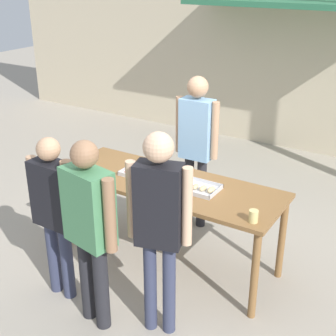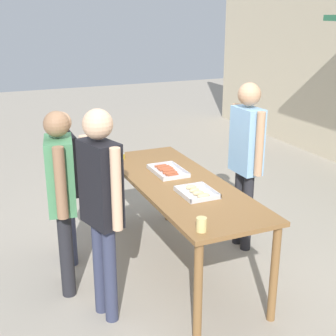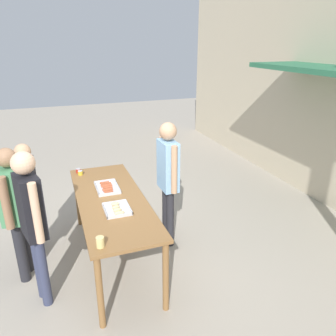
{
  "view_description": "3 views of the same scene",
  "coord_description": "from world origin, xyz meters",
  "px_view_note": "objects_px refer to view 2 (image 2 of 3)",
  "views": [
    {
      "loc": [
        2.22,
        -3.59,
        2.92
      ],
      "look_at": [
        0.0,
        0.0,
        1.08
      ],
      "focal_mm": 50.0,
      "sensor_mm": 36.0,
      "label": 1
    },
    {
      "loc": [
        3.84,
        -1.79,
        2.51
      ],
      "look_at": [
        -0.3,
        0.01,
        0.98
      ],
      "focal_mm": 50.0,
      "sensor_mm": 36.0,
      "label": 2
    },
    {
      "loc": [
        3.79,
        -0.6,
        2.81
      ],
      "look_at": [
        -0.13,
        0.83,
        1.18
      ],
      "focal_mm": 35.0,
      "sensor_mm": 36.0,
      "label": 3
    }
  ],
  "objects_px": {
    "person_server_behind_table": "(246,150)",
    "person_customer_holding_hotdog": "(65,175)",
    "food_tray_buns": "(197,193)",
    "condiment_jar_ketchup": "(122,156)",
    "person_customer_with_cup": "(101,196)",
    "beer_cup": "(201,225)",
    "person_customer_waiting_in_line": "(62,188)",
    "food_tray_sausages": "(168,171)",
    "condiment_jar_mustard": "(117,154)"
  },
  "relations": [
    {
      "from": "beer_cup",
      "to": "person_server_behind_table",
      "type": "relative_size",
      "value": 0.06
    },
    {
      "from": "food_tray_sausages",
      "to": "beer_cup",
      "type": "height_order",
      "value": "beer_cup"
    },
    {
      "from": "person_customer_holding_hotdog",
      "to": "person_customer_with_cup",
      "type": "bearing_deg",
      "value": -174.56
    },
    {
      "from": "condiment_jar_ketchup",
      "to": "person_customer_waiting_in_line",
      "type": "relative_size",
      "value": 0.04
    },
    {
      "from": "beer_cup",
      "to": "person_customer_holding_hotdog",
      "type": "bearing_deg",
      "value": -156.54
    },
    {
      "from": "person_server_behind_table",
      "to": "person_customer_holding_hotdog",
      "type": "height_order",
      "value": "person_server_behind_table"
    },
    {
      "from": "food_tray_sausages",
      "to": "person_customer_waiting_in_line",
      "type": "distance_m",
      "value": 1.16
    },
    {
      "from": "person_customer_holding_hotdog",
      "to": "person_customer_with_cup",
      "type": "xyz_separation_m",
      "value": [
        1.06,
        0.08,
        0.16
      ]
    },
    {
      "from": "condiment_jar_ketchup",
      "to": "person_customer_waiting_in_line",
      "type": "xyz_separation_m",
      "value": [
        0.88,
        -0.84,
        0.06
      ]
    },
    {
      "from": "food_tray_sausages",
      "to": "condiment_jar_ketchup",
      "type": "relative_size",
      "value": 6.29
    },
    {
      "from": "person_customer_holding_hotdog",
      "to": "person_customer_waiting_in_line",
      "type": "height_order",
      "value": "person_customer_waiting_in_line"
    },
    {
      "from": "food_tray_sausages",
      "to": "person_server_behind_table",
      "type": "relative_size",
      "value": 0.25
    },
    {
      "from": "food_tray_buns",
      "to": "person_server_behind_table",
      "type": "height_order",
      "value": "person_server_behind_table"
    },
    {
      "from": "food_tray_sausages",
      "to": "person_customer_with_cup",
      "type": "xyz_separation_m",
      "value": [
        0.78,
        -0.92,
        0.16
      ]
    },
    {
      "from": "condiment_jar_ketchup",
      "to": "beer_cup",
      "type": "relative_size",
      "value": 0.66
    },
    {
      "from": "condiment_jar_mustard",
      "to": "beer_cup",
      "type": "bearing_deg",
      "value": 0.13
    },
    {
      "from": "food_tray_buns",
      "to": "condiment_jar_ketchup",
      "type": "relative_size",
      "value": 5.02
    },
    {
      "from": "condiment_jar_mustard",
      "to": "person_customer_with_cup",
      "type": "bearing_deg",
      "value": -21.93
    },
    {
      "from": "condiment_jar_ketchup",
      "to": "person_customer_with_cup",
      "type": "xyz_separation_m",
      "value": [
        1.41,
        -0.63,
        0.15
      ]
    },
    {
      "from": "food_tray_buns",
      "to": "person_customer_holding_hotdog",
      "type": "distance_m",
      "value": 1.37
    },
    {
      "from": "person_customer_waiting_in_line",
      "to": "person_server_behind_table",
      "type": "bearing_deg",
      "value": -76.92
    },
    {
      "from": "food_tray_sausages",
      "to": "condiment_jar_mustard",
      "type": "xyz_separation_m",
      "value": [
        -0.73,
        -0.31,
        0.02
      ]
    },
    {
      "from": "person_server_behind_table",
      "to": "person_customer_waiting_in_line",
      "type": "xyz_separation_m",
      "value": [
        0.08,
        -1.95,
        -0.1
      ]
    },
    {
      "from": "condiment_jar_mustard",
      "to": "person_customer_holding_hotdog",
      "type": "distance_m",
      "value": 0.83
    },
    {
      "from": "beer_cup",
      "to": "person_customer_holding_hotdog",
      "type": "relative_size",
      "value": 0.07
    },
    {
      "from": "person_customer_with_cup",
      "to": "condiment_jar_mustard",
      "type": "bearing_deg",
      "value": -38.05
    },
    {
      "from": "beer_cup",
      "to": "person_customer_waiting_in_line",
      "type": "bearing_deg",
      "value": -142.53
    },
    {
      "from": "food_tray_sausages",
      "to": "condiment_jar_ketchup",
      "type": "height_order",
      "value": "condiment_jar_ketchup"
    },
    {
      "from": "food_tray_buns",
      "to": "person_customer_waiting_in_line",
      "type": "distance_m",
      "value": 1.2
    },
    {
      "from": "person_customer_holding_hotdog",
      "to": "beer_cup",
      "type": "bearing_deg",
      "value": -155.54
    },
    {
      "from": "food_tray_sausages",
      "to": "beer_cup",
      "type": "relative_size",
      "value": 4.13
    },
    {
      "from": "condiment_jar_mustard",
      "to": "person_customer_waiting_in_line",
      "type": "height_order",
      "value": "person_customer_waiting_in_line"
    },
    {
      "from": "person_customer_holding_hotdog",
      "to": "person_server_behind_table",
      "type": "bearing_deg",
      "value": -102.7
    },
    {
      "from": "condiment_jar_mustard",
      "to": "beer_cup",
      "type": "xyz_separation_m",
      "value": [
        2.06,
        0.0,
        0.02
      ]
    },
    {
      "from": "person_customer_with_cup",
      "to": "person_customer_waiting_in_line",
      "type": "bearing_deg",
      "value": 5.69
    },
    {
      "from": "person_server_behind_table",
      "to": "person_customer_holding_hotdog",
      "type": "distance_m",
      "value": 1.88
    },
    {
      "from": "condiment_jar_mustard",
      "to": "person_customer_waiting_in_line",
      "type": "bearing_deg",
      "value": -40.01
    },
    {
      "from": "person_server_behind_table",
      "to": "beer_cup",
      "type": "bearing_deg",
      "value": -45.23
    },
    {
      "from": "food_tray_buns",
      "to": "person_customer_with_cup",
      "type": "relative_size",
      "value": 0.2
    },
    {
      "from": "food_tray_sausages",
      "to": "condiment_jar_ketchup",
      "type": "xyz_separation_m",
      "value": [
        -0.63,
        -0.29,
        0.02
      ]
    },
    {
      "from": "condiment_jar_ketchup",
      "to": "beer_cup",
      "type": "distance_m",
      "value": 1.96
    },
    {
      "from": "condiment_jar_ketchup",
      "to": "person_customer_holding_hotdog",
      "type": "bearing_deg",
      "value": -63.35
    },
    {
      "from": "food_tray_buns",
      "to": "beer_cup",
      "type": "relative_size",
      "value": 3.29
    },
    {
      "from": "beer_cup",
      "to": "condiment_jar_mustard",
      "type": "bearing_deg",
      "value": -179.87
    },
    {
      "from": "food_tray_buns",
      "to": "beer_cup",
      "type": "height_order",
      "value": "beer_cup"
    },
    {
      "from": "person_server_behind_table",
      "to": "person_customer_holding_hotdog",
      "type": "bearing_deg",
      "value": -104.79
    },
    {
      "from": "condiment_jar_ketchup",
      "to": "person_customer_holding_hotdog",
      "type": "relative_size",
      "value": 0.05
    },
    {
      "from": "food_tray_buns",
      "to": "beer_cup",
      "type": "xyz_separation_m",
      "value": [
        0.67,
        -0.3,
        0.04
      ]
    },
    {
      "from": "condiment_jar_ketchup",
      "to": "person_customer_with_cup",
      "type": "distance_m",
      "value": 1.55
    },
    {
      "from": "food_tray_sausages",
      "to": "food_tray_buns",
      "type": "height_order",
      "value": "food_tray_buns"
    }
  ]
}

